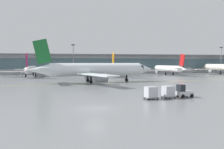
{
  "coord_description": "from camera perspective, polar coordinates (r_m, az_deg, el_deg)",
  "views": [
    {
      "loc": [
        -3.33,
        -27.42,
        5.68
      ],
      "look_at": [
        6.16,
        20.75,
        3.0
      ],
      "focal_mm": 36.42,
      "sensor_mm": 36.0,
      "label": 1
    }
  ],
  "objects": [
    {
      "name": "gate_airplane_2",
      "position": [
        94.77,
        -19.65,
        1.14
      ],
      "size": [
        25.25,
        27.11,
        8.99
      ],
      "rotation": [
        0.0,
        0.0,
        1.59
      ],
      "color": "white",
      "rests_on": "ground_plane"
    },
    {
      "name": "gate_airplane_5",
      "position": [
        119.92,
        25.95,
        1.58
      ],
      "size": [
        29.12,
        31.36,
        10.39
      ],
      "rotation": [
        0.0,
        0.0,
        1.63
      ],
      "color": "silver",
      "rests_on": "ground_plane"
    },
    {
      "name": "taxiing_regional_jet",
      "position": [
        63.37,
        -4.28,
        1.18
      ],
      "size": [
        35.59,
        32.92,
        11.78
      ],
      "rotation": [
        0.0,
        0.0,
        0.1
      ],
      "color": "white",
      "rests_on": "ground_plane"
    },
    {
      "name": "gate_airplane_4",
      "position": [
        104.97,
        13.88,
        1.42
      ],
      "size": [
        25.42,
        27.47,
        9.09
      ],
      "rotation": [
        0.0,
        0.0,
        1.67
      ],
      "color": "white",
      "rests_on": "ground_plane"
    },
    {
      "name": "baggage_tug",
      "position": [
        38.49,
        17.51,
        -4.17
      ],
      "size": [
        2.77,
        1.93,
        2.1
      ],
      "rotation": [
        0.0,
        0.0,
        0.14
      ],
      "color": "silver",
      "rests_on": "ground_plane"
    },
    {
      "name": "cargo_dolly_lead",
      "position": [
        36.84,
        13.94,
        -4.18
      ],
      "size": [
        2.31,
        1.88,
        1.94
      ],
      "rotation": [
        0.0,
        0.0,
        0.14
      ],
      "color": "#595B60",
      "rests_on": "ground_plane"
    },
    {
      "name": "apron_light_mast_1",
      "position": [
        106.93,
        -9.7,
        4.13
      ],
      "size": [
        1.8,
        0.36,
        13.9
      ],
      "color": "gray",
      "rests_on": "ground_plane"
    },
    {
      "name": "terminal_concourse",
      "position": [
        115.19,
        -9.51,
        2.7
      ],
      "size": [
        223.04,
        11.0,
        9.6
      ],
      "color": "#B2B7BC",
      "rests_on": "ground_plane"
    },
    {
      "name": "taxiway_centreline_stripe",
      "position": [
        61.72,
        -3.63,
        -2.16
      ],
      "size": [
        109.46,
        11.65,
        0.01
      ],
      "primitive_type": "cube",
      "rotation": [
        0.0,
        0.0,
        0.1
      ],
      "color": "yellow",
      "rests_on": "ground_plane"
    },
    {
      "name": "ground_plane",
      "position": [
        28.2,
        -4.18,
        -8.51
      ],
      "size": [
        400.0,
        400.0,
        0.0
      ],
      "primitive_type": "plane",
      "color": "gray"
    },
    {
      "name": "gate_airplane_3",
      "position": [
        92.65,
        -0.75,
        1.33
      ],
      "size": [
        25.97,
        27.92,
        9.25
      ],
      "rotation": [
        0.0,
        0.0,
        1.53
      ],
      "color": "silver",
      "rests_on": "ground_plane"
    },
    {
      "name": "apron_light_mast_2",
      "position": [
        133.52,
        25.68,
        3.61
      ],
      "size": [
        1.8,
        0.36,
        13.66
      ],
      "color": "gray",
      "rests_on": "ground_plane"
    },
    {
      "name": "cargo_dolly_trailing",
      "position": [
        35.25,
        9.72,
        -4.46
      ],
      "size": [
        2.31,
        1.88,
        1.94
      ],
      "rotation": [
        0.0,
        0.0,
        0.14
      ],
      "color": "#595B60",
      "rests_on": "ground_plane"
    }
  ]
}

